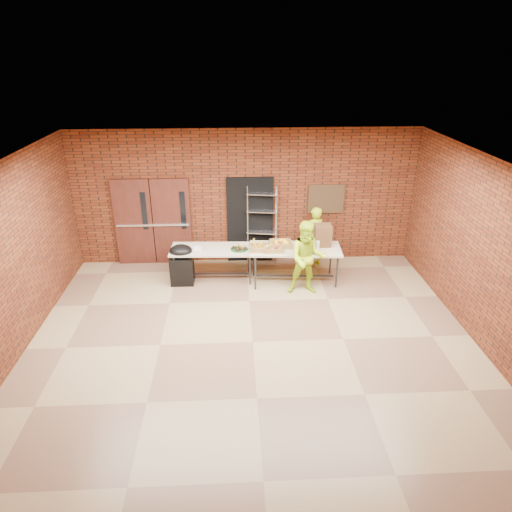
# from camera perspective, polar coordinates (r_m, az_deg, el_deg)

# --- Properties ---
(room) EXTENTS (8.08, 7.08, 3.28)m
(room) POSITION_cam_1_polar(r_m,az_deg,el_deg) (7.54, -0.46, -0.76)
(room) COLOR brown
(room) RESTS_ON ground
(double_doors) EXTENTS (1.78, 0.12, 2.10)m
(double_doors) POSITION_cam_1_polar(r_m,az_deg,el_deg) (11.07, -12.74, 4.16)
(double_doors) COLOR #4C1E15
(double_doors) RESTS_ON room
(dark_doorway) EXTENTS (1.10, 0.06, 2.10)m
(dark_doorway) POSITION_cam_1_polar(r_m,az_deg,el_deg) (10.94, -0.75, 4.51)
(dark_doorway) COLOR black
(dark_doorway) RESTS_ON room
(bronze_plaque) EXTENTS (0.85, 0.04, 0.70)m
(bronze_plaque) POSITION_cam_1_polar(r_m,az_deg,el_deg) (10.98, 8.73, 7.06)
(bronze_plaque) COLOR #392717
(bronze_plaque) RESTS_ON room
(wire_rack) EXTENTS (0.73, 0.34, 1.90)m
(wire_rack) POSITION_cam_1_polar(r_m,az_deg,el_deg) (10.86, 0.73, 3.79)
(wire_rack) COLOR #B9B8BF
(wire_rack) RESTS_ON room
(table_left) EXTENTS (1.88, 0.85, 0.76)m
(table_left) POSITION_cam_1_polar(r_m,az_deg,el_deg) (10.17, -5.47, 0.61)
(table_left) COLOR tan
(table_left) RESTS_ON room
(table_right) EXTENTS (2.05, 0.97, 0.82)m
(table_right) POSITION_cam_1_polar(r_m,az_deg,el_deg) (10.04, 4.88, 0.64)
(table_right) COLOR tan
(table_right) RESTS_ON room
(basket_bananas) EXTENTS (0.42, 0.33, 0.13)m
(basket_bananas) POSITION_cam_1_polar(r_m,az_deg,el_deg) (9.85, 0.43, 1.04)
(basket_bananas) COLOR olive
(basket_bananas) RESTS_ON table_right
(basket_oranges) EXTENTS (0.47, 0.37, 0.15)m
(basket_oranges) POSITION_cam_1_polar(r_m,az_deg,el_deg) (10.05, 3.11, 1.55)
(basket_oranges) COLOR olive
(basket_oranges) RESTS_ON table_right
(basket_apples) EXTENTS (0.41, 0.32, 0.13)m
(basket_apples) POSITION_cam_1_polar(r_m,az_deg,el_deg) (9.82, 2.13, 0.93)
(basket_apples) COLOR olive
(basket_apples) RESTS_ON table_right
(muffin_tray) EXTENTS (0.38, 0.38, 0.10)m
(muffin_tray) POSITION_cam_1_polar(r_m,az_deg,el_deg) (10.05, -2.11, 1.06)
(muffin_tray) COLOR #124417
(muffin_tray) RESTS_ON table_left
(napkin_box) EXTENTS (0.18, 0.12, 0.06)m
(napkin_box) POSITION_cam_1_polar(r_m,az_deg,el_deg) (10.14, -7.37, 1.01)
(napkin_box) COLOR silver
(napkin_box) RESTS_ON table_left
(coffee_dispenser) EXTENTS (0.37, 0.33, 0.48)m
(coffee_dispenser) POSITION_cam_1_polar(r_m,az_deg,el_deg) (10.13, 8.32, 2.59)
(coffee_dispenser) COLOR #52321C
(coffee_dispenser) RESTS_ON table_right
(cup_stack_front) EXTENTS (0.08, 0.08, 0.23)m
(cup_stack_front) POSITION_cam_1_polar(r_m,az_deg,el_deg) (9.86, 6.65, 1.26)
(cup_stack_front) COLOR silver
(cup_stack_front) RESTS_ON table_right
(cup_stack_mid) EXTENTS (0.08, 0.08, 0.25)m
(cup_stack_mid) POSITION_cam_1_polar(r_m,az_deg,el_deg) (9.82, 7.69, 1.16)
(cup_stack_mid) COLOR silver
(cup_stack_mid) RESTS_ON table_right
(cup_stack_back) EXTENTS (0.09, 0.09, 0.27)m
(cup_stack_back) POSITION_cam_1_polar(r_m,az_deg,el_deg) (10.01, 6.42, 1.76)
(cup_stack_back) COLOR silver
(cup_stack_back) RESTS_ON table_right
(covered_grill) EXTENTS (0.51, 0.43, 0.92)m
(covered_grill) POSITION_cam_1_polar(r_m,az_deg,el_deg) (10.20, -9.26, -1.02)
(covered_grill) COLOR black
(covered_grill) RESTS_ON room
(volunteer_woman) EXTENTS (0.63, 0.54, 1.47)m
(volunteer_woman) POSITION_cam_1_polar(r_m,az_deg,el_deg) (10.87, 7.26, 2.40)
(volunteer_woman) COLOR #ACD017
(volunteer_woman) RESTS_ON room
(volunteer_man) EXTENTS (0.83, 0.67, 1.62)m
(volunteer_man) POSITION_cam_1_polar(r_m,az_deg,el_deg) (9.59, 6.43, -0.27)
(volunteer_man) COLOR #ACD017
(volunteer_man) RESTS_ON room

